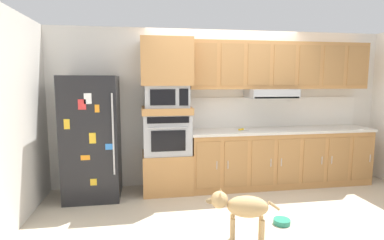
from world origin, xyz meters
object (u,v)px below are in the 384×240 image
(built_in_oven, at_px, (167,133))
(microwave, at_px, (166,96))
(dog, at_px, (241,207))
(screwdriver, at_px, (242,129))
(dog_food_bowl, at_px, (282,221))
(refrigerator, at_px, (92,138))

(built_in_oven, bearing_deg, microwave, -0.77)
(built_in_oven, relative_size, microwave, 1.09)
(dog, bearing_deg, screwdriver, -92.60)
(microwave, xyz_separation_m, screwdriver, (1.17, -0.03, -0.53))
(microwave, height_order, dog, microwave)
(built_in_oven, xyz_separation_m, dog_food_bowl, (1.25, -1.34, -0.87))
(refrigerator, distance_m, dog_food_bowl, 2.79)
(microwave, relative_size, screwdriver, 3.90)
(refrigerator, bearing_deg, microwave, 3.59)
(refrigerator, distance_m, dog, 2.39)
(microwave, distance_m, dog, 2.07)
(dog, relative_size, dog_food_bowl, 3.77)
(built_in_oven, height_order, microwave, microwave)
(refrigerator, height_order, screwdriver, refrigerator)
(refrigerator, xyz_separation_m, built_in_oven, (1.08, 0.07, 0.02))
(refrigerator, height_order, dog_food_bowl, refrigerator)
(screwdriver, height_order, dog, screwdriver)
(refrigerator, relative_size, dog, 2.33)
(screwdriver, distance_m, dog, 1.78)
(screwdriver, bearing_deg, built_in_oven, 178.34)
(built_in_oven, distance_m, screwdriver, 1.17)
(built_in_oven, height_order, screwdriver, built_in_oven)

